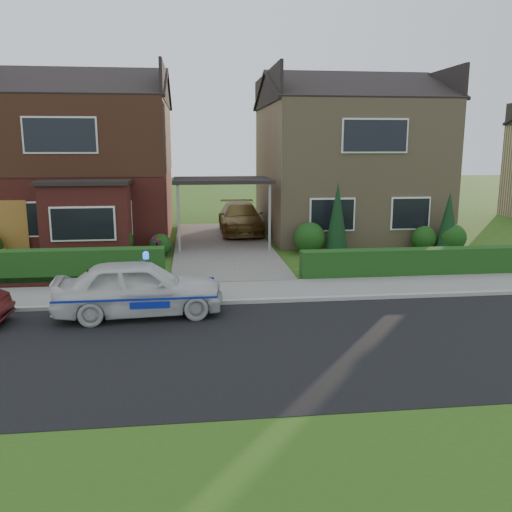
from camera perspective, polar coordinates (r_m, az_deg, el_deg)
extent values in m
plane|color=#275316|center=(11.27, -0.13, -9.51)|extent=(120.00, 120.00, 0.00)
cube|color=black|center=(11.27, -0.13, -9.51)|extent=(60.00, 6.00, 0.02)
cube|color=#9E9993|center=(14.12, -1.59, -4.85)|extent=(60.00, 0.16, 0.12)
cube|color=slate|center=(15.13, -1.96, -3.76)|extent=(60.00, 2.00, 0.10)
cube|color=#275316|center=(6.90, 5.25, -24.52)|extent=(60.00, 4.00, 0.01)
cube|color=#666059|center=(21.84, -3.52, 1.05)|extent=(3.80, 12.00, 0.12)
cube|color=maroon|center=(24.89, -17.64, 8.42)|extent=(7.20, 8.00, 5.80)
cube|color=white|center=(21.49, -23.50, 3.55)|extent=(1.80, 0.08, 1.30)
cube|color=white|center=(20.80, -15.10, 3.87)|extent=(1.60, 0.08, 1.30)
cube|color=white|center=(20.92, -19.93, 11.88)|extent=(2.60, 0.08, 1.30)
cube|color=black|center=(24.86, -17.85, 11.75)|extent=(7.26, 8.06, 2.90)
cube|color=maroon|center=(20.26, -17.37, 3.40)|extent=(3.00, 1.40, 2.70)
cube|color=black|center=(20.12, -17.62, 7.41)|extent=(3.20, 1.60, 0.14)
cube|color=#99805D|center=(25.45, 9.28, 8.86)|extent=(7.20, 8.00, 5.80)
cube|color=white|center=(21.30, 8.03, 4.33)|extent=(1.80, 0.08, 1.30)
cube|color=white|center=(22.32, 15.94, 4.33)|extent=(1.60, 0.08, 1.30)
cube|color=white|center=(21.60, 12.42, 12.26)|extent=(2.60, 0.08, 1.30)
cube|color=black|center=(21.51, -3.61, 7.98)|extent=(3.80, 3.00, 0.14)
cylinder|color=gray|center=(20.22, -8.15, 3.80)|extent=(0.10, 0.10, 2.70)
cylinder|color=gray|center=(20.43, 1.44, 4.00)|extent=(0.10, 0.10, 2.70)
cube|color=maroon|center=(16.84, -22.43, -2.60)|extent=(7.70, 0.25, 0.36)
cube|color=#163711|center=(17.02, -22.25, -3.07)|extent=(7.50, 0.55, 0.90)
cube|color=#163711|center=(17.75, 16.68, -2.10)|extent=(7.50, 0.55, 0.80)
sphere|color=#163711|center=(20.22, -14.65, 1.56)|extent=(1.32, 1.32, 1.32)
sphere|color=#163711|center=(20.40, -10.05, 1.16)|extent=(0.84, 0.84, 0.84)
sphere|color=#163711|center=(20.62, 5.64, 1.90)|extent=(1.20, 1.20, 1.20)
sphere|color=#163711|center=(22.18, 17.27, 1.81)|extent=(0.96, 0.96, 0.96)
sphere|color=#163711|center=(22.33, 19.93, 1.85)|extent=(1.08, 1.08, 1.08)
cone|color=black|center=(20.56, 8.53, 3.78)|extent=(0.90, 0.90, 2.60)
cone|color=black|center=(22.16, 19.57, 3.27)|extent=(0.90, 0.90, 2.20)
imported|color=silver|center=(13.34, -12.19, -3.32)|extent=(1.91, 4.12, 1.37)
sphere|color=#193FF2|center=(13.14, -11.46, -0.09)|extent=(0.17, 0.17, 0.17)
cube|color=navy|center=(12.57, -12.51, -4.51)|extent=(3.69, 0.02, 0.05)
cube|color=navy|center=(14.13, -11.89, -2.69)|extent=(3.69, 0.01, 0.05)
ellipsoid|color=black|center=(13.33, -17.09, -2.37)|extent=(0.22, 0.17, 0.21)
sphere|color=white|center=(13.27, -17.07, -2.48)|extent=(0.11, 0.11, 0.11)
sphere|color=black|center=(13.27, -17.06, -1.81)|extent=(0.13, 0.13, 0.13)
cone|color=black|center=(13.28, -17.26, -1.53)|extent=(0.04, 0.04, 0.05)
cone|color=black|center=(13.26, -16.88, -1.52)|extent=(0.04, 0.04, 0.05)
imported|color=brown|center=(24.75, -1.64, 4.03)|extent=(1.91, 4.64, 1.34)
imported|color=gray|center=(19.14, -25.23, -0.46)|extent=(0.59, 0.55, 0.84)
imported|color=gray|center=(19.82, -10.42, 0.80)|extent=(0.62, 0.62, 0.81)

